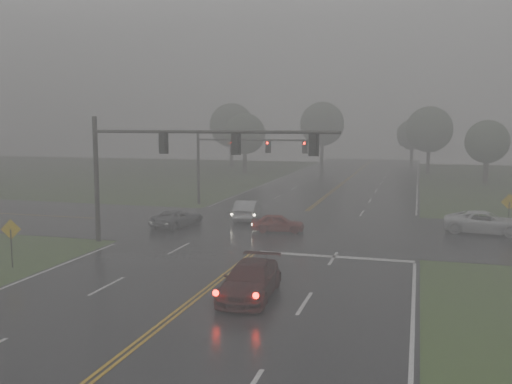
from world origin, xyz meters
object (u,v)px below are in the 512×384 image
(car_grey, at_px, (178,227))
(signal_gantry_near, at_px, (167,155))
(sedan_silver, at_px, (247,220))
(signal_gantry_far, at_px, (233,154))
(sedan_maroon, at_px, (250,297))
(sedan_red, at_px, (278,232))
(pickup_white, at_px, (485,234))

(car_grey, bearing_deg, signal_gantry_near, 121.40)
(sedan_silver, bearing_deg, signal_gantry_near, 70.10)
(signal_gantry_near, distance_m, signal_gantry_far, 16.90)
(sedan_maroon, distance_m, sedan_red, 14.51)
(car_grey, bearing_deg, signal_gantry_far, -79.93)
(sedan_maroon, xyz_separation_m, pickup_white, (11.02, 17.56, 0.00))
(sedan_silver, distance_m, signal_gantry_near, 11.43)
(signal_gantry_far, bearing_deg, sedan_maroon, -70.33)
(sedan_maroon, height_order, signal_gantry_near, signal_gantry_near)
(sedan_maroon, bearing_deg, signal_gantry_far, 106.67)
(sedan_red, height_order, signal_gantry_near, signal_gantry_near)
(sedan_maroon, height_order, car_grey, sedan_maroon)
(sedan_maroon, distance_m, car_grey, 17.23)
(pickup_white, relative_size, signal_gantry_near, 0.35)
(sedan_red, distance_m, signal_gantry_far, 13.66)
(sedan_silver, distance_m, pickup_white, 16.71)
(car_grey, relative_size, pickup_white, 0.84)
(sedan_silver, relative_size, pickup_white, 0.87)
(signal_gantry_far, bearing_deg, signal_gantry_near, -85.22)
(sedan_maroon, height_order, sedan_red, sedan_maroon)
(sedan_maroon, bearing_deg, pickup_white, 54.87)
(sedan_maroon, bearing_deg, sedan_red, 96.14)
(sedan_maroon, relative_size, sedan_red, 1.40)
(sedan_maroon, distance_m, signal_gantry_near, 12.63)
(sedan_red, bearing_deg, pickup_white, -86.91)
(sedan_silver, xyz_separation_m, signal_gantry_near, (-1.96, -9.87, 5.44))
(signal_gantry_near, height_order, signal_gantry_far, signal_gantry_near)
(sedan_maroon, relative_size, signal_gantry_near, 0.33)
(sedan_silver, xyz_separation_m, car_grey, (-3.92, -4.01, 0.00))
(car_grey, bearing_deg, sedan_maroon, 136.74)
(sedan_red, xyz_separation_m, sedan_silver, (-3.36, 4.00, 0.00))
(sedan_red, height_order, sedan_silver, sedan_silver)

